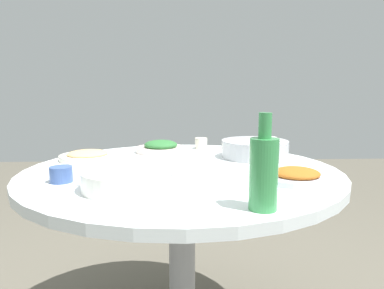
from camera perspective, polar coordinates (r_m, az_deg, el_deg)
The scene contains 9 objects.
round_dining_table at distance 1.40m, azimuth -1.64°, elevation -7.91°, with size 1.20×1.20×0.78m.
rice_bowl at distance 1.61m, azimuth 10.01°, elevation -0.64°, with size 0.30×0.30×0.08m.
soup_bowl at distance 1.11m, azimuth -10.47°, elevation -5.61°, with size 0.27×0.29×0.06m.
dish_stirfry at distance 1.24m, azimuth 16.33°, elevation -4.81°, with size 0.22×0.22×0.04m.
dish_greens at distance 1.73m, azimuth -5.00°, elevation -0.47°, with size 0.24×0.24×0.06m.
dish_noodles at distance 1.61m, azimuth -16.33°, elevation -1.71°, with size 0.24×0.24×0.04m.
green_bottle at distance 0.91m, azimuth 11.38°, elevation -4.21°, with size 0.07×0.07×0.25m.
tea_cup_near at distance 1.83m, azimuth 1.47°, elevation 0.20°, with size 0.06×0.06×0.06m, color beige.
tea_cup_far at distance 1.25m, azimuth -20.18°, elevation -4.50°, with size 0.07×0.07×0.05m, color #3C5899.
Camera 1 is at (-1.34, 0.02, 1.08)m, focal length 33.38 mm.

